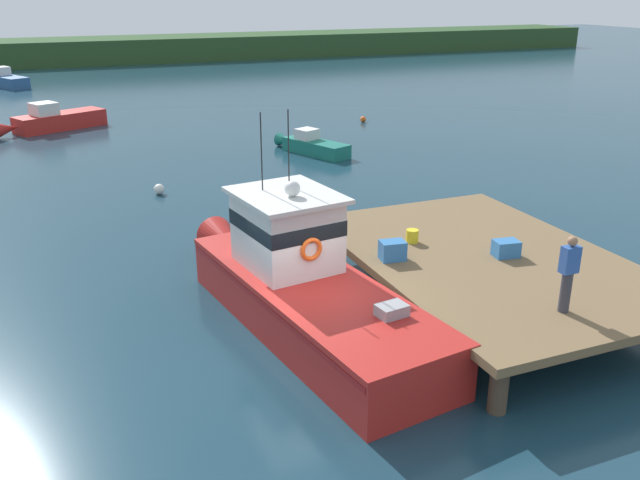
{
  "coord_description": "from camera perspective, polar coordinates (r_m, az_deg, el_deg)",
  "views": [
    {
      "loc": [
        -4.93,
        -12.73,
        7.45
      ],
      "look_at": [
        1.2,
        2.09,
        1.4
      ],
      "focal_mm": 38.02,
      "sensor_mm": 36.0,
      "label": 1
    }
  ],
  "objects": [
    {
      "name": "mooring_buoy_spare_mooring",
      "position": [
        26.46,
        -13.39,
        4.19
      ],
      "size": [
        0.4,
        0.4,
        0.4
      ],
      "primitive_type": "sphere",
      "color": "silver",
      "rests_on": "ground"
    },
    {
      "name": "deckhand_by_the_boat",
      "position": [
        14.44,
        20.16,
        -2.59
      ],
      "size": [
        0.36,
        0.22,
        1.63
      ],
      "color": "#383842",
      "rests_on": "dock"
    },
    {
      "name": "mooring_buoy_channel_marker",
      "position": [
        39.92,
        3.65,
        10.11
      ],
      "size": [
        0.34,
        0.34,
        0.34
      ],
      "primitive_type": "sphere",
      "color": "#EA5B19",
      "rests_on": "ground"
    },
    {
      "name": "bait_bucket",
      "position": [
        17.66,
        7.77,
        0.33
      ],
      "size": [
        0.32,
        0.32,
        0.34
      ],
      "primitive_type": "cylinder",
      "color": "yellow",
      "rests_on": "dock"
    },
    {
      "name": "moored_boat_off_the_point",
      "position": [
        40.27,
        -21.57,
        9.35
      ],
      "size": [
        5.98,
        3.71,
        1.54
      ],
      "color": "red",
      "rests_on": "ground"
    },
    {
      "name": "ground_plane",
      "position": [
        15.55,
        -1.15,
        -7.97
      ],
      "size": [
        200.0,
        200.0,
        0.0
      ],
      "primitive_type": "plane",
      "color": "#193847"
    },
    {
      "name": "mooring_buoy_outer",
      "position": [
        25.04,
        -3.21,
        3.75
      ],
      "size": [
        0.36,
        0.36,
        0.36
      ],
      "primitive_type": "sphere",
      "color": "red",
      "rests_on": "ground"
    },
    {
      "name": "main_fishing_boat",
      "position": [
        15.68,
        -1.64,
        -3.59
      ],
      "size": [
        3.68,
        9.96,
        4.8
      ],
      "color": "red",
      "rests_on": "ground"
    },
    {
      "name": "moored_boat_far_left",
      "position": [
        32.18,
        -0.74,
        7.98
      ],
      "size": [
        2.46,
        4.41,
        1.12
      ],
      "color": "#196B5B",
      "rests_on": "ground"
    },
    {
      "name": "crate_single_by_cleat",
      "position": [
        16.47,
        6.12,
        -0.88
      ],
      "size": [
        0.66,
        0.52,
        0.47
      ],
      "primitive_type": "cube",
      "rotation": [
        0.0,
        0.0,
        -0.14
      ],
      "color": "#3370B2",
      "rests_on": "dock"
    },
    {
      "name": "moored_boat_far_right",
      "position": [
        59.75,
        -25.05,
        12.11
      ],
      "size": [
        3.65,
        5.7,
        1.48
      ],
      "color": "#285184",
      "rests_on": "ground"
    },
    {
      "name": "far_shoreline",
      "position": [
        75.15,
        -19.28,
        14.79
      ],
      "size": [
        120.0,
        8.0,
        2.4
      ],
      "primitive_type": "cube",
      "color": "#284723",
      "rests_on": "ground"
    },
    {
      "name": "dock",
      "position": [
        17.24,
        13.86,
        -1.68
      ],
      "size": [
        6.0,
        9.0,
        1.2
      ],
      "color": "#4C3D2D",
      "rests_on": "ground"
    },
    {
      "name": "crate_single_far",
      "position": [
        17.2,
        15.39,
        -0.69
      ],
      "size": [
        0.66,
        0.53,
        0.41
      ],
      "primitive_type": "cube",
      "rotation": [
        0.0,
        0.0,
        -0.16
      ],
      "color": "#3370B2",
      "rests_on": "dock"
    }
  ]
}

